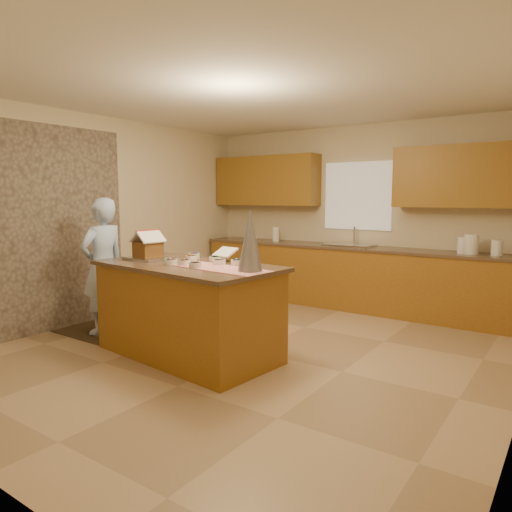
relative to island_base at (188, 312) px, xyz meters
The scene contains 26 objects.
floor 0.82m from the island_base, 44.53° to the left, with size 5.50×5.50×0.00m, color tan.
ceiling 2.34m from the island_base, 44.53° to the left, with size 5.50×5.50×0.00m, color silver.
wall_back 3.38m from the island_base, 81.43° to the left, with size 5.50×5.50×0.00m, color beige.
wall_left 2.25m from the island_base, 166.63° to the left, with size 5.50×5.50×0.00m, color beige.
stone_accent 2.17m from the island_base, behind, with size 2.50×2.50×0.00m, color gray.
window_curtain 3.45m from the island_base, 81.35° to the left, with size 1.05×0.03×1.00m, color white.
back_counter_base 2.97m from the island_base, 80.57° to the left, with size 4.80×0.60×0.88m, color #97591F.
back_counter_top 3.00m from the island_base, 80.57° to the left, with size 4.85×0.63×0.04m, color brown.
upper_cabinet_left 3.54m from the island_base, 109.23° to the left, with size 1.85×0.35×0.80m, color olive.
upper_cabinet_right 3.94m from the island_base, 56.26° to the left, with size 1.85×0.35×0.80m, color olive.
sink 3.00m from the island_base, 80.57° to the left, with size 0.70×0.45×0.12m, color silver.
faucet 3.20m from the island_base, 81.10° to the left, with size 0.03×0.03×0.28m, color silver.
island_base is the anchor object (origin of this frame).
island_top 0.48m from the island_base, ahead, with size 1.97×1.03×0.04m, color brown.
table_runner 0.69m from the island_base, ahead, with size 1.05×0.38×0.01m, color red.
baking_tray 0.77m from the island_base, behind, with size 0.48×0.36×0.03m, color silver.
cookbook 0.73m from the island_base, 62.56° to the left, with size 0.23×0.02×0.19m, color white.
tinsel_tree 1.14m from the island_base, ahead, with size 0.23×0.23×0.58m, color #B2B4BF.
rug 1.49m from the island_base, behind, with size 1.10×0.72×0.01m, color black.
boy 1.41m from the island_base, behind, with size 0.59×0.39×1.62m, color #ACC9F5.
canister_a 3.62m from the island_base, 54.94° to the left, with size 0.15×0.15×0.21m, color white.
canister_b 3.68m from the island_base, 53.79° to the left, with size 0.17×0.17×0.25m, color white.
canister_c 3.85m from the island_base, 50.24° to the left, with size 0.13×0.13×0.19m, color white.
paper_towel 3.09m from the island_base, 105.12° to the left, with size 0.11×0.11×0.23m, color white.
gingerbread_house 0.86m from the island_base, behind, with size 0.31×0.32×0.30m.
candy_bowls 0.55m from the island_base, 38.13° to the left, with size 0.85×0.65×0.06m.
Camera 1 is at (2.79, -3.94, 1.65)m, focal length 32.83 mm.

